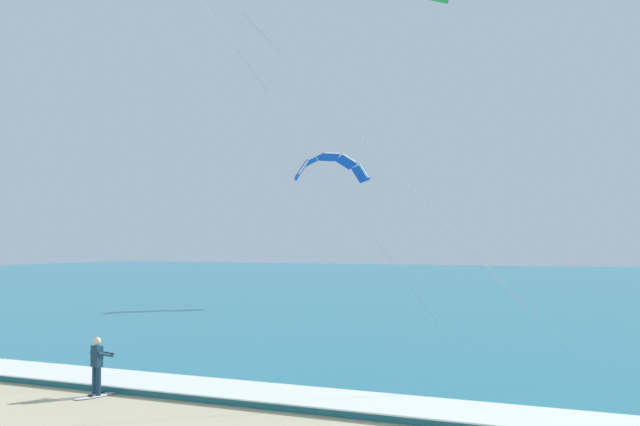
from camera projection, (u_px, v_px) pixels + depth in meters
The scene contains 5 objects.
sea at pixel (509, 284), 74.83m from camera, with size 200.00×120.00×0.20m, color teal.
surf_foam at pixel (185, 384), 20.94m from camera, with size 200.00×2.31×0.04m, color white.
surfboard at pixel (96, 396), 20.31m from camera, with size 0.80×1.47×0.09m.
kitesurfer at pixel (97, 363), 20.36m from camera, with size 0.61×0.61×1.69m.
kite_distant at pixel (330, 164), 49.49m from camera, with size 4.37×4.64×2.05m.
Camera 1 is at (12.20, -6.28, 4.36)m, focal length 39.97 mm.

